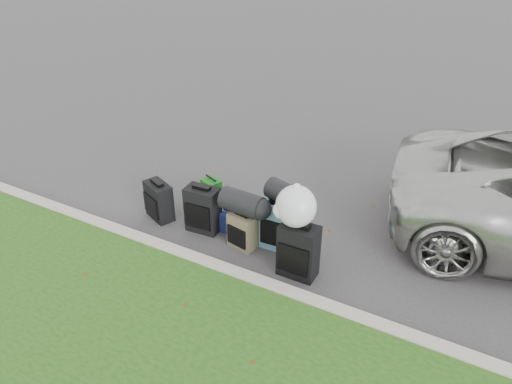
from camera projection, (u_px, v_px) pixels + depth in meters
The scene contains 12 objects.
ground at pixel (255, 233), 7.07m from camera, with size 120.00×120.00×0.00m, color #383535.
curb at pixel (217, 269), 6.28m from camera, with size 120.00×0.18×0.15m, color #9E937F.
suitcase_small_black at pixel (159, 201), 7.29m from camera, with size 0.45×0.25×0.56m, color black.
suitcase_large_black_left at pixel (203, 209), 6.99m from camera, with size 0.47×0.28×0.67m, color black.
suitcase_olive at pixel (243, 231), 6.68m from camera, with size 0.37×0.23×0.51m, color #47402D.
suitcase_teal at pixel (279, 226), 6.64m from camera, with size 0.47×0.28×0.67m, color slate.
suitcase_large_black_right at pixel (298, 251), 6.13m from camera, with size 0.48×0.29×0.72m, color black.
tote_green at pixel (212, 189), 7.82m from camera, with size 0.28×0.23×0.32m, color #166617.
tote_navy at pixel (232, 222), 7.05m from camera, with size 0.28×0.22×0.30m, color #171F50.
duffel_left at pixel (242, 203), 6.52m from camera, with size 0.31×0.31×0.58m, color black.
duffel_right at pixel (286, 194), 6.42m from camera, with size 0.29×0.29×0.52m, color black.
trash_bag at pixel (296, 206), 5.88m from camera, with size 0.50×0.50×0.50m, color silver.
Camera 1 is at (2.79, -5.07, 4.10)m, focal length 35.00 mm.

